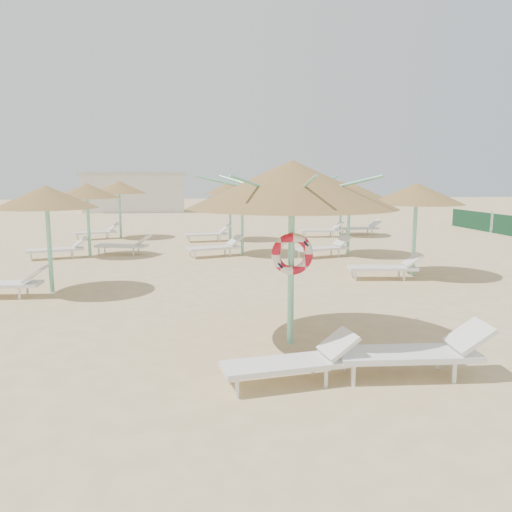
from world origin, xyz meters
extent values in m
plane|color=#D4BA81|center=(0.00, 0.00, 0.00)|extent=(120.00, 120.00, 0.00)
cylinder|color=#7CD8B7|center=(0.09, 0.23, 1.31)|extent=(0.11, 0.11, 2.62)
cone|color=olive|center=(0.09, 0.23, 2.74)|extent=(3.50, 3.50, 0.79)
cylinder|color=#7CD8B7|center=(0.09, 0.23, 2.47)|extent=(0.20, 0.20, 0.12)
cylinder|color=#7CD8B7|center=(0.89, 0.23, 2.70)|extent=(1.58, 0.04, 0.40)
cylinder|color=#7CD8B7|center=(0.66, 0.80, 2.70)|extent=(1.15, 1.15, 0.40)
cylinder|color=#7CD8B7|center=(0.09, 1.04, 2.70)|extent=(0.04, 1.58, 0.40)
cylinder|color=#7CD8B7|center=(-0.48, 0.80, 2.70)|extent=(1.15, 1.15, 0.40)
cylinder|color=#7CD8B7|center=(-0.72, 0.23, 2.70)|extent=(1.58, 0.04, 0.40)
cylinder|color=#7CD8B7|center=(-0.48, -0.33, 2.70)|extent=(1.15, 1.15, 0.40)
cylinder|color=#7CD8B7|center=(0.09, -0.57, 2.70)|extent=(0.04, 1.58, 0.40)
cylinder|color=#7CD8B7|center=(0.66, -0.33, 2.70)|extent=(1.15, 1.15, 0.40)
torus|color=red|center=(0.09, 0.13, 1.58)|extent=(0.71, 0.15, 0.71)
cylinder|color=white|center=(-1.04, -1.81, 0.13)|extent=(0.06, 0.06, 0.26)
cylinder|color=white|center=(-1.10, -1.35, 0.13)|extent=(0.06, 0.06, 0.26)
cylinder|color=white|center=(0.21, -1.63, 0.13)|extent=(0.06, 0.06, 0.26)
cylinder|color=white|center=(0.14, -1.17, 0.13)|extent=(0.06, 0.06, 0.26)
cube|color=white|center=(-0.33, -1.47, 0.30)|extent=(1.83, 0.82, 0.07)
cube|color=white|center=(0.45, -1.36, 0.52)|extent=(0.52, 0.61, 0.34)
cylinder|color=white|center=(0.59, -1.64, 0.15)|extent=(0.06, 0.06, 0.30)
cylinder|color=white|center=(0.63, -1.11, 0.15)|extent=(0.06, 0.06, 0.30)
cylinder|color=white|center=(2.02, -1.74, 0.15)|extent=(0.06, 0.06, 0.30)
cylinder|color=white|center=(2.06, -1.21, 0.15)|extent=(0.06, 0.06, 0.30)
cube|color=white|center=(1.46, -1.43, 0.34)|extent=(2.06, 0.80, 0.09)
cube|color=white|center=(2.36, -1.50, 0.60)|extent=(0.56, 0.67, 0.39)
cylinder|color=#7CD8B7|center=(-5.05, 4.84, 1.15)|extent=(0.11, 0.11, 2.30)
cone|color=olive|center=(-5.05, 4.84, 2.38)|extent=(2.46, 2.46, 0.55)
cylinder|color=#7CD8B7|center=(-5.05, 4.84, 2.15)|extent=(0.20, 0.20, 0.12)
cylinder|color=white|center=(-5.61, 4.17, 0.14)|extent=(0.06, 0.06, 0.28)
cylinder|color=white|center=(-5.59, 4.67, 0.14)|extent=(0.06, 0.06, 0.28)
cube|color=white|center=(-5.30, 4.40, 0.56)|extent=(0.52, 0.62, 0.36)
cylinder|color=#7CD8B7|center=(-5.22, 10.69, 1.15)|extent=(0.11, 0.11, 2.30)
cone|color=olive|center=(-5.22, 10.69, 2.38)|extent=(2.34, 2.34, 0.53)
cylinder|color=#7CD8B7|center=(-5.22, 10.69, 2.15)|extent=(0.20, 0.20, 0.12)
cylinder|color=white|center=(-7.02, 9.83, 0.14)|extent=(0.06, 0.06, 0.28)
cylinder|color=white|center=(-7.16, 10.31, 0.14)|extent=(0.06, 0.06, 0.28)
cylinder|color=white|center=(-5.72, 10.20, 0.14)|extent=(0.06, 0.06, 0.28)
cylinder|color=white|center=(-5.86, 10.69, 0.14)|extent=(0.06, 0.06, 0.28)
cube|color=white|center=(-6.32, 10.29, 0.32)|extent=(2.00, 1.12, 0.08)
cube|color=white|center=(-5.50, 10.53, 0.56)|extent=(0.63, 0.71, 0.36)
cylinder|color=white|center=(-4.96, 10.97, 0.14)|extent=(0.06, 0.06, 0.28)
cylinder|color=white|center=(-4.82, 11.45, 0.14)|extent=(0.06, 0.06, 0.28)
cylinder|color=white|center=(-3.66, 10.60, 0.14)|extent=(0.06, 0.06, 0.28)
cylinder|color=white|center=(-3.52, 11.08, 0.14)|extent=(0.06, 0.06, 0.28)
cube|color=white|center=(-4.12, 10.99, 0.32)|extent=(2.00, 1.12, 0.08)
cube|color=white|center=(-3.30, 10.76, 0.56)|extent=(0.63, 0.71, 0.36)
cylinder|color=#7CD8B7|center=(-4.83, 16.26, 1.15)|extent=(0.11, 0.11, 2.30)
cone|color=olive|center=(-4.83, 16.26, 2.38)|extent=(2.51, 2.51, 0.56)
cylinder|color=#7CD8B7|center=(-4.83, 16.26, 2.15)|extent=(0.20, 0.20, 0.12)
cylinder|color=white|center=(-6.61, 15.38, 0.14)|extent=(0.06, 0.06, 0.28)
cylinder|color=white|center=(-6.77, 15.85, 0.14)|extent=(0.06, 0.06, 0.28)
cylinder|color=white|center=(-5.33, 15.80, 0.14)|extent=(0.06, 0.06, 0.28)
cylinder|color=white|center=(-5.49, 16.27, 0.14)|extent=(0.06, 0.06, 0.28)
cube|color=white|center=(-5.93, 15.86, 0.32)|extent=(2.00, 1.18, 0.08)
cube|color=white|center=(-5.12, 16.13, 0.56)|extent=(0.65, 0.72, 0.36)
cylinder|color=#7CD8B7|center=(0.34, 10.40, 1.15)|extent=(0.11, 0.11, 2.30)
cone|color=olive|center=(0.34, 10.40, 2.39)|extent=(2.56, 2.56, 0.58)
cylinder|color=#7CD8B7|center=(0.34, 10.40, 2.15)|extent=(0.20, 0.20, 0.12)
cylinder|color=white|center=(-1.44, 9.51, 0.14)|extent=(0.06, 0.06, 0.28)
cylinder|color=white|center=(-1.59, 9.99, 0.14)|extent=(0.06, 0.06, 0.28)
cylinder|color=white|center=(-0.16, 9.93, 0.14)|extent=(0.06, 0.06, 0.28)
cylinder|color=white|center=(-0.31, 10.40, 0.14)|extent=(0.06, 0.06, 0.28)
cube|color=white|center=(-0.76, 10.00, 0.32)|extent=(2.00, 1.17, 0.08)
cube|color=white|center=(0.05, 10.26, 0.56)|extent=(0.64, 0.72, 0.36)
cylinder|color=#7CD8B7|center=(0.26, 14.76, 1.15)|extent=(0.11, 0.11, 2.30)
cone|color=olive|center=(0.26, 14.76, 2.38)|extent=(2.30, 2.30, 0.52)
cylinder|color=#7CD8B7|center=(0.26, 14.76, 2.15)|extent=(0.20, 0.20, 0.12)
cylinder|color=white|center=(-1.60, 14.01, 0.14)|extent=(0.06, 0.06, 0.28)
cylinder|color=white|center=(-1.67, 14.50, 0.14)|extent=(0.06, 0.06, 0.28)
cylinder|color=white|center=(-0.27, 14.18, 0.14)|extent=(0.06, 0.06, 0.28)
cylinder|color=white|center=(-0.33, 14.68, 0.14)|extent=(0.06, 0.06, 0.28)
cube|color=white|center=(-0.84, 14.36, 0.32)|extent=(1.96, 0.86, 0.08)
cube|color=white|center=(0.00, 14.47, 0.56)|extent=(0.56, 0.66, 0.36)
cylinder|color=#7CD8B7|center=(4.87, 5.70, 1.15)|extent=(0.11, 0.11, 2.30)
cone|color=olive|center=(4.87, 5.70, 2.39)|extent=(2.68, 2.68, 0.60)
cylinder|color=#7CD8B7|center=(4.87, 5.70, 2.15)|extent=(0.20, 0.20, 0.12)
cylinder|color=white|center=(2.94, 5.16, 0.14)|extent=(0.06, 0.06, 0.28)
cylinder|color=white|center=(3.01, 5.65, 0.14)|extent=(0.06, 0.06, 0.28)
cylinder|color=white|center=(4.28, 4.98, 0.14)|extent=(0.06, 0.06, 0.28)
cylinder|color=white|center=(4.35, 5.47, 0.14)|extent=(0.06, 0.06, 0.28)
cube|color=white|center=(3.77, 5.30, 0.32)|extent=(1.97, 0.87, 0.08)
cube|color=white|center=(4.61, 5.19, 0.56)|extent=(0.56, 0.66, 0.36)
cylinder|color=#7CD8B7|center=(4.21, 9.73, 1.15)|extent=(0.11, 0.11, 2.30)
cone|color=olive|center=(4.21, 9.73, 2.39)|extent=(2.61, 2.61, 0.59)
cylinder|color=#7CD8B7|center=(4.21, 9.73, 2.15)|extent=(0.20, 0.20, 0.12)
cylinder|color=white|center=(2.41, 8.87, 0.14)|extent=(0.06, 0.06, 0.28)
cylinder|color=white|center=(2.27, 9.35, 0.14)|extent=(0.06, 0.06, 0.28)
cylinder|color=white|center=(3.71, 9.24, 0.14)|extent=(0.06, 0.06, 0.28)
cylinder|color=white|center=(3.57, 9.72, 0.14)|extent=(0.06, 0.06, 0.28)
cube|color=white|center=(3.11, 9.33, 0.32)|extent=(2.00, 1.12, 0.08)
cube|color=white|center=(3.93, 9.56, 0.56)|extent=(0.63, 0.71, 0.36)
cylinder|color=#7CD8B7|center=(5.76, 15.72, 1.15)|extent=(0.11, 0.11, 2.30)
cone|color=olive|center=(5.76, 15.72, 2.39)|extent=(2.56, 2.56, 0.58)
cylinder|color=#7CD8B7|center=(5.76, 15.72, 2.15)|extent=(0.20, 0.20, 0.12)
cylinder|color=white|center=(3.84, 15.13, 0.14)|extent=(0.06, 0.06, 0.28)
cylinder|color=white|center=(3.88, 15.63, 0.14)|extent=(0.06, 0.06, 0.28)
cylinder|color=white|center=(5.19, 15.04, 0.14)|extent=(0.06, 0.06, 0.28)
cylinder|color=white|center=(5.22, 15.54, 0.14)|extent=(0.06, 0.06, 0.28)
cube|color=white|center=(4.66, 15.32, 0.32)|extent=(1.94, 0.75, 0.08)
cube|color=white|center=(5.51, 15.27, 0.56)|extent=(0.52, 0.63, 0.36)
cylinder|color=white|center=(6.08, 15.72, 0.14)|extent=(0.06, 0.06, 0.28)
cylinder|color=white|center=(6.04, 16.22, 0.14)|extent=(0.06, 0.06, 0.28)
cylinder|color=white|center=(7.42, 15.81, 0.14)|extent=(0.06, 0.06, 0.28)
cylinder|color=white|center=(7.39, 16.31, 0.14)|extent=(0.06, 0.06, 0.28)
cube|color=white|center=(6.86, 16.02, 0.32)|extent=(1.94, 0.75, 0.08)
cube|color=white|center=(7.71, 16.08, 0.56)|extent=(0.52, 0.63, 0.36)
cube|color=silver|center=(-6.00, 35.00, 1.50)|extent=(8.00, 4.00, 3.00)
cube|color=beige|center=(-6.00, 35.00, 3.12)|extent=(8.40, 4.40, 0.25)
cube|color=#174524|center=(14.00, 18.00, 0.50)|extent=(0.08, 3.80, 1.00)
cylinder|color=#7CD8B7|center=(14.00, 16.10, 0.55)|extent=(0.08, 0.08, 1.10)
camera|label=1|loc=(-1.61, -7.94, 2.86)|focal=35.00mm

